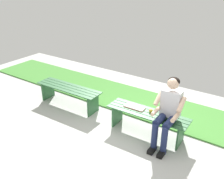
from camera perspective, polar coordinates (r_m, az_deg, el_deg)
The scene contains 7 objects.
ground_plane at distance 4.75m, azimuth -9.02°, elevation -12.06°, with size 10.00×7.00×0.04m, color #B2B2AD.
grass_strip at distance 6.13m, azimuth 3.89°, elevation -2.20°, with size 9.00×1.36×0.03m, color #478C38.
bench_near at distance 4.74m, azimuth 8.24°, elevation -6.57°, with size 1.59×0.46×0.48m.
bench_far at distance 5.78m, azimuth -10.10°, elevation -0.52°, with size 1.66×0.47×0.48m.
person_seated at distance 4.35m, azimuth 12.95°, elevation -4.77°, with size 0.50×0.69×1.28m.
apple at distance 4.67m, azimuth 9.06°, elevation -4.95°, with size 0.07×0.07×0.07m, color gold.
book_open at distance 4.80m, azimuth 5.26°, elevation -4.19°, with size 0.42×0.17×0.02m.
Camera 1 is at (-1.67, 3.68, 2.84)m, focal length 39.02 mm.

